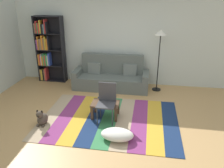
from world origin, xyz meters
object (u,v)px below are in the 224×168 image
(dog, at_px, (42,118))
(tv_remote, at_px, (103,102))
(standing_lamp, at_px, (160,41))
(coffee_table, at_px, (105,106))
(bookshelf, at_px, (47,50))
(folding_chair, at_px, (107,99))
(pouf, at_px, (117,135))
(couch, at_px, (111,77))

(dog, distance_m, tv_remote, 1.41)
(standing_lamp, bearing_deg, tv_remote, -125.08)
(coffee_table, bearing_deg, bookshelf, 137.62)
(coffee_table, xyz_separation_m, tv_remote, (-0.06, 0.02, 0.09))
(folding_chair, bearing_deg, pouf, -16.25)
(standing_lamp, xyz_separation_m, folding_chair, (-1.16, -1.97, -0.97))
(bookshelf, relative_size, pouf, 3.18)
(tv_remote, xyz_separation_m, folding_chair, (0.12, -0.15, 0.15))
(pouf, height_order, dog, dog)
(bookshelf, relative_size, tv_remote, 13.98)
(standing_lamp, bearing_deg, coffee_table, -123.63)
(coffee_table, relative_size, folding_chair, 0.71)
(coffee_table, xyz_separation_m, dog, (-1.33, -0.57, -0.14))
(bookshelf, xyz_separation_m, folding_chair, (2.35, -2.22, -0.51))
(coffee_table, height_order, pouf, coffee_table)
(couch, relative_size, tv_remote, 15.07)
(couch, height_order, folding_chair, couch)
(coffee_table, distance_m, folding_chair, 0.28)
(dog, height_order, tv_remote, dog)
(folding_chair, bearing_deg, coffee_table, 163.10)
(tv_remote, height_order, folding_chair, folding_chair)
(dog, bearing_deg, couch, 63.76)
(coffee_table, relative_size, standing_lamp, 0.35)
(pouf, height_order, tv_remote, tv_remote)
(standing_lamp, xyz_separation_m, tv_remote, (-1.28, -1.83, -1.12))
(coffee_table, relative_size, dog, 1.60)
(couch, bearing_deg, bookshelf, 172.44)
(couch, xyz_separation_m, standing_lamp, (1.38, 0.04, 1.16))
(folding_chair, bearing_deg, couch, 144.56)
(couch, height_order, standing_lamp, standing_lamp)
(pouf, distance_m, tv_remote, 1.01)
(bookshelf, bearing_deg, dog, -70.07)
(couch, distance_m, folding_chair, 1.96)
(pouf, bearing_deg, coffee_table, 115.54)
(bookshelf, height_order, coffee_table, bookshelf)
(bookshelf, distance_m, folding_chair, 3.27)
(bookshelf, xyz_separation_m, standing_lamp, (3.51, -0.25, 0.46))
(coffee_table, xyz_separation_m, pouf, (0.40, -0.85, -0.18))
(couch, xyz_separation_m, bookshelf, (-2.13, 0.28, 0.71))
(pouf, height_order, folding_chair, folding_chair)
(dog, height_order, standing_lamp, standing_lamp)
(bookshelf, distance_m, tv_remote, 3.12)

